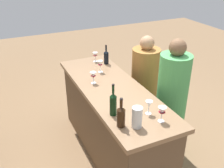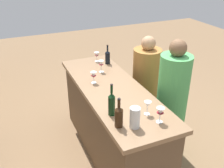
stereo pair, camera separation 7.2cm
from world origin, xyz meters
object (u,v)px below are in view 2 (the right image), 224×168
object	(u,v)px
person_left_guest	(145,89)
wine_bottle_second_left_dark_green	(112,103)
wine_glass_near_center	(97,55)
wine_glass_near_right	(148,105)
wine_glass_far_center	(94,75)
wine_glass_near_left	(160,112)
water_pitcher	(135,118)
wine_bottle_leftmost_amber_brown	(119,116)
wine_bottle_center_near_black	(108,57)
wine_glass_far_left	(101,64)
person_center_guest	(171,107)

from	to	relation	value
person_left_guest	wine_bottle_second_left_dark_green	bearing A→B (deg)	38.33
wine_glass_near_center	person_left_guest	world-z (taller)	person_left_guest
wine_glass_near_right	wine_glass_far_center	bearing A→B (deg)	16.28
wine_glass_near_left	water_pitcher	distance (m)	0.25
wine_bottle_leftmost_amber_brown	wine_bottle_second_left_dark_green	xyz separation A→B (m)	(0.20, -0.02, 0.02)
wine_glass_near_left	person_left_guest	size ratio (longest dim) A/B	0.11
wine_bottle_center_near_black	wine_glass_far_center	distance (m)	0.63
wine_bottle_leftmost_amber_brown	wine_glass_near_right	bearing A→B (deg)	-78.62
water_pitcher	wine_glass_far_center	bearing A→B (deg)	2.18
person_left_guest	wine_glass_near_center	bearing A→B (deg)	-48.40
wine_glass_near_left	wine_glass_near_center	bearing A→B (deg)	0.39
wine_glass_far_left	water_pitcher	xyz separation A→B (m)	(-1.26, 0.16, -0.01)
wine_bottle_center_near_black	wine_glass_near_center	bearing A→B (deg)	38.76
wine_glass_near_right	person_center_guest	distance (m)	0.75
person_left_guest	wine_glass_far_center	bearing A→B (deg)	3.86
wine_glass_near_left	wine_glass_far_left	size ratio (longest dim) A/B	0.98
wine_glass_far_center	wine_glass_near_left	bearing A→B (deg)	-164.14
wine_glass_far_center	water_pitcher	distance (m)	0.99
wine_glass_near_left	wine_glass_far_left	distance (m)	1.29
wine_bottle_second_left_dark_green	person_left_guest	distance (m)	1.32
wine_glass_far_center	person_center_guest	size ratio (longest dim) A/B	0.09
wine_bottle_leftmost_amber_brown	person_left_guest	xyz separation A→B (m)	(1.06, -0.91, -0.44)
wine_glass_far_center	wine_bottle_center_near_black	bearing A→B (deg)	-37.90
water_pitcher	person_center_guest	world-z (taller)	person_center_guest
wine_bottle_leftmost_amber_brown	water_pitcher	size ratio (longest dim) A/B	1.44
wine_bottle_second_left_dark_green	wine_glass_near_right	size ratio (longest dim) A/B	2.34
wine_glass_far_left	wine_glass_far_center	world-z (taller)	wine_glass_far_left
wine_bottle_second_left_dark_green	wine_glass_far_left	world-z (taller)	wine_bottle_second_left_dark_green
wine_glass_near_right	wine_bottle_center_near_black	bearing A→B (deg)	-5.92
wine_glass_far_left	wine_bottle_center_near_black	bearing A→B (deg)	-38.92
wine_glass_far_center	person_left_guest	bearing A→B (deg)	-80.77
wine_glass_near_left	wine_glass_far_center	size ratio (longest dim) A/B	1.07
wine_bottle_leftmost_amber_brown	wine_glass_near_left	xyz separation A→B (m)	(-0.09, -0.38, -0.00)
wine_glass_far_left	wine_glass_near_right	bearing A→B (deg)	-177.59
wine_glass_near_left	person_left_guest	bearing A→B (deg)	-24.82
wine_bottle_second_left_dark_green	wine_glass_near_right	xyz separation A→B (m)	(-0.13, -0.32, -0.02)
wine_glass_far_left	person_left_guest	size ratio (longest dim) A/B	0.11
wine_bottle_leftmost_amber_brown	wine_glass_near_center	world-z (taller)	wine_bottle_leftmost_amber_brown
water_pitcher	person_left_guest	world-z (taller)	person_left_guest
wine_bottle_second_left_dark_green	wine_glass_near_right	distance (m)	0.35
wine_bottle_second_left_dark_green	person_left_guest	world-z (taller)	person_left_guest
wine_glass_near_left	wine_glass_near_right	bearing A→B (deg)	13.64
wine_bottle_leftmost_amber_brown	wine_glass_near_center	size ratio (longest dim) A/B	2.09
wine_glass_near_right	person_center_guest	size ratio (longest dim) A/B	0.09
wine_glass_near_center	person_left_guest	distance (m)	0.86
wine_bottle_second_left_dark_green	wine_glass_near_center	size ratio (longest dim) A/B	2.39
wine_glass_near_center	wine_glass_far_left	size ratio (longest dim) A/B	0.87
wine_glass_far_left	wine_glass_far_center	size ratio (longest dim) A/B	1.09
wine_glass_far_left	water_pitcher	distance (m)	1.27
water_pitcher	wine_bottle_second_left_dark_green	bearing A→B (deg)	22.37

